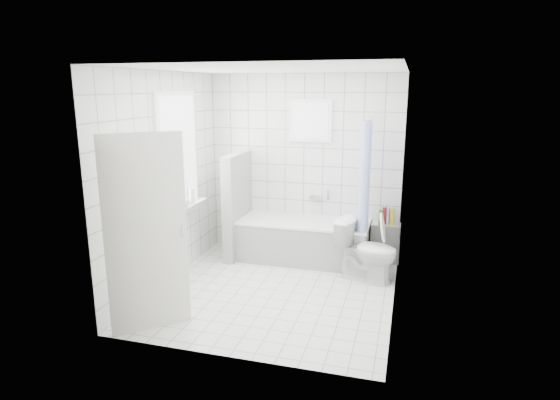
% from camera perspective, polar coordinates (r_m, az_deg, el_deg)
% --- Properties ---
extents(ground, '(3.00, 3.00, 0.00)m').
position_cam_1_polar(ground, '(5.79, -0.61, -10.97)').
color(ground, white).
rests_on(ground, ground).
extents(ceiling, '(3.00, 3.00, 0.00)m').
position_cam_1_polar(ceiling, '(5.27, -0.69, 15.68)').
color(ceiling, white).
rests_on(ceiling, ground).
extents(wall_back, '(2.80, 0.02, 2.60)m').
position_cam_1_polar(wall_back, '(6.81, 2.91, 4.21)').
color(wall_back, white).
rests_on(wall_back, ground).
extents(wall_front, '(2.80, 0.02, 2.60)m').
position_cam_1_polar(wall_front, '(4.01, -6.70, -2.51)').
color(wall_front, white).
rests_on(wall_front, ground).
extents(wall_left, '(0.02, 3.00, 2.60)m').
position_cam_1_polar(wall_left, '(5.93, -13.77, 2.42)').
color(wall_left, white).
rests_on(wall_left, ground).
extents(wall_right, '(0.02, 3.00, 2.60)m').
position_cam_1_polar(wall_right, '(5.18, 14.39, 0.81)').
color(wall_right, white).
rests_on(wall_right, ground).
extents(window_left, '(0.01, 0.90, 1.40)m').
position_cam_1_polar(window_left, '(6.12, -12.18, 5.70)').
color(window_left, white).
rests_on(window_left, wall_left).
extents(window_back, '(0.50, 0.01, 0.50)m').
position_cam_1_polar(window_back, '(6.67, 3.74, 9.62)').
color(window_back, white).
rests_on(window_back, wall_back).
extents(window_sill, '(0.18, 1.02, 0.08)m').
position_cam_1_polar(window_sill, '(6.24, -11.48, -1.06)').
color(window_sill, white).
rests_on(window_sill, wall_left).
extents(door, '(0.61, 0.57, 2.00)m').
position_cam_1_polar(door, '(4.77, -15.97, -4.10)').
color(door, silver).
rests_on(door, ground).
extents(bathtub, '(1.82, 0.77, 0.58)m').
position_cam_1_polar(bathtub, '(6.68, 2.92, -4.92)').
color(bathtub, white).
rests_on(bathtub, ground).
extents(partition_wall, '(0.15, 0.85, 1.50)m').
position_cam_1_polar(partition_wall, '(6.78, -5.20, -0.64)').
color(partition_wall, white).
rests_on(partition_wall, ground).
extents(tiled_ledge, '(0.40, 0.24, 0.55)m').
position_cam_1_polar(tiled_ledge, '(6.78, 12.70, -5.08)').
color(tiled_ledge, white).
rests_on(tiled_ledge, ground).
extents(toilet, '(0.85, 0.60, 0.78)m').
position_cam_1_polar(toilet, '(6.07, 10.57, -6.06)').
color(toilet, white).
rests_on(toilet, ground).
extents(curtain_rod, '(0.02, 0.80, 0.02)m').
position_cam_1_polar(curtain_rod, '(6.19, 10.87, 9.57)').
color(curtain_rod, silver).
rests_on(curtain_rod, wall_back).
extents(shower_curtain, '(0.14, 0.48, 1.78)m').
position_cam_1_polar(shower_curtain, '(6.19, 10.39, 1.17)').
color(shower_curtain, '#425FC1').
rests_on(shower_curtain, curtain_rod).
extents(tub_faucet, '(0.18, 0.06, 0.06)m').
position_cam_1_polar(tub_faucet, '(6.82, 4.42, 0.34)').
color(tub_faucet, silver).
rests_on(tub_faucet, wall_back).
extents(sill_bottles, '(0.19, 0.48, 0.29)m').
position_cam_1_polar(sill_bottles, '(6.19, -11.47, 0.32)').
color(sill_bottles, silver).
rests_on(sill_bottles, window_sill).
extents(ledge_bottles, '(0.21, 0.16, 0.25)m').
position_cam_1_polar(ledge_bottles, '(6.63, 12.95, -1.98)').
color(ledge_bottles, '#BA1531').
rests_on(ledge_bottles, tiled_ledge).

